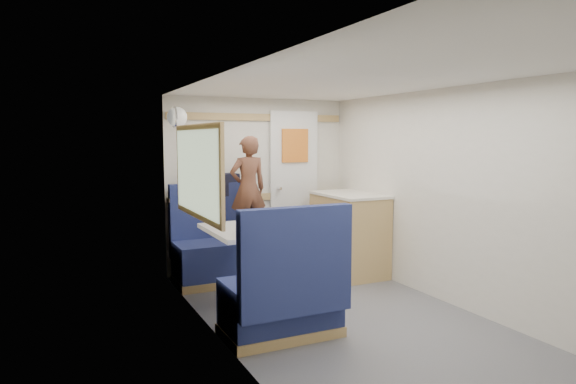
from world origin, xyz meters
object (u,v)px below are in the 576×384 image
bench_near (284,300)px  cheese_block (251,227)px  galley_counter (349,233)px  pepper_grinder (250,224)px  dome_light (177,117)px  tumbler_mid (222,218)px  duffel_bag (215,185)px  beer_glass (262,220)px  orange_fruit (269,224)px  bread_loaf (252,216)px  dinette_table (244,245)px  person (248,189)px  tumbler_left (241,229)px  tumbler_right (259,221)px  bench_far (216,254)px  tray (267,228)px  wine_glass (250,218)px

bench_near → cheese_block: 0.83m
galley_counter → pepper_grinder: 1.62m
galley_counter → cheese_block: (-1.46, -0.72, 0.29)m
dome_light → tumbler_mid: 1.13m
duffel_bag → beer_glass: duffel_bag is taller
duffel_bag → orange_fruit: (0.12, -1.26, -0.25)m
galley_counter → bread_loaf: (-1.24, -0.17, 0.30)m
dinette_table → orange_fruit: (0.19, -0.14, 0.20)m
dinette_table → person: bearing=66.2°
galley_counter → tumbler_left: 1.88m
bench_near → duffel_bag: size_ratio=2.06×
tumbler_left → tumbler_right: bearing=48.1°
pepper_grinder → galley_counter: bearing=24.6°
bench_far → beer_glass: (0.22, -0.76, 0.47)m
dome_light → tray: (0.56, -0.98, -1.02)m
orange_fruit → tumbler_mid: tumbler_mid is taller
dinette_table → tumbler_mid: tumbler_mid is taller
bench_far → wine_glass: 1.17m
pepper_grinder → tumbler_mid: bearing=103.1°
orange_fruit → pepper_grinder: bearing=170.4°
dinette_table → cheese_block: 0.26m
wine_glass → person: bearing=70.3°
cheese_block → tumbler_left: bearing=-132.2°
cheese_block → bread_loaf: size_ratio=0.48×
cheese_block → tumbler_right: tumbler_right is taller
dinette_table → bench_near: 0.90m
wine_glass → tumbler_right: 0.23m
dinette_table → pepper_grinder: 0.23m
dinette_table → tumbler_right: (0.15, -0.01, 0.21)m
beer_glass → tray: bearing=-101.4°
bench_near → galley_counter: bearing=43.9°
dinette_table → bread_loaf: bearing=59.0°
galley_counter → tumbler_right: 1.47m
pepper_grinder → bread_loaf: size_ratio=0.45×
galley_counter → beer_glass: 1.36m
cheese_block → bench_far: bearing=90.3°
tray → duffel_bag: bearing=94.5°
tumbler_mid → dome_light: bearing=121.7°
bench_far → tumbler_left: (-0.16, -1.21, 0.48)m
galley_counter → person: (-1.15, 0.18, 0.54)m
orange_fruit → pepper_grinder: pepper_grinder is taller
tray → dinette_table: bearing=144.1°
wine_glass → bread_loaf: (0.23, 0.54, -0.08)m
bench_far → tumbler_mid: 0.70m
tumbler_right → tumbler_mid: bearing=122.5°
dome_light → cheese_block: dome_light is taller
dome_light → orange_fruit: (0.58, -0.99, -0.98)m
bench_far → tumbler_right: 1.01m
duffel_bag → cheese_block: bearing=-109.1°
tray → tumbler_right: size_ratio=2.78×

